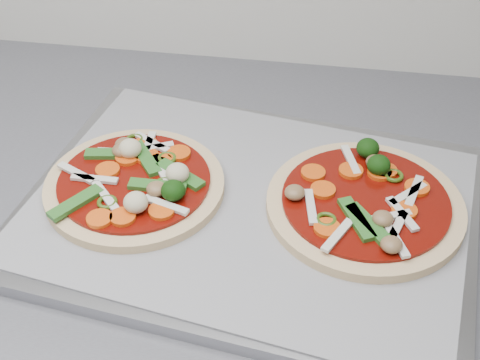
# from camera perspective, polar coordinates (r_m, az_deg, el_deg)

# --- Properties ---
(baking_tray) EXTENTS (0.48, 0.38, 0.01)m
(baking_tray) POSITION_cam_1_polar(r_m,az_deg,el_deg) (0.67, 0.75, -2.61)
(baking_tray) COLOR #999A9F
(baking_tray) RESTS_ON countertop
(parchment) EXTENTS (0.47, 0.37, 0.00)m
(parchment) POSITION_cam_1_polar(r_m,az_deg,el_deg) (0.67, 0.75, -2.10)
(parchment) COLOR gray
(parchment) RESTS_ON baking_tray
(pizza_left) EXTENTS (0.25, 0.25, 0.03)m
(pizza_left) POSITION_cam_1_polar(r_m,az_deg,el_deg) (0.68, -8.82, -0.16)
(pizza_left) COLOR #D0B080
(pizza_left) RESTS_ON parchment
(pizza_right) EXTENTS (0.21, 0.21, 0.03)m
(pizza_right) POSITION_cam_1_polar(r_m,az_deg,el_deg) (0.67, 10.64, -1.88)
(pizza_right) COLOR #D0B080
(pizza_right) RESTS_ON parchment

